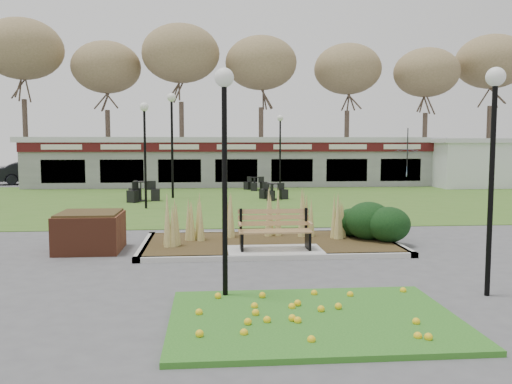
{
  "coord_description": "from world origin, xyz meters",
  "views": [
    {
      "loc": [
        -1.5,
        -12.21,
        2.63
      ],
      "look_at": [
        -0.29,
        2.0,
        1.31
      ],
      "focal_mm": 38.0,
      "sensor_mm": 36.0,
      "label": 1
    }
  ],
  "objects": [
    {
      "name": "ground",
      "position": [
        0.0,
        0.0,
        0.0
      ],
      "size": [
        100.0,
        100.0,
        0.0
      ],
      "primitive_type": "plane",
      "color": "#515154",
      "rests_on": "ground"
    },
    {
      "name": "lawn",
      "position": [
        0.0,
        12.0,
        0.01
      ],
      "size": [
        34.0,
        16.0,
        0.02
      ],
      "primitive_type": "cube",
      "color": "#3F6B22",
      "rests_on": "ground"
    },
    {
      "name": "flower_bed",
      "position": [
        0.0,
        -4.6,
        0.07
      ],
      "size": [
        4.2,
        3.0,
        0.16
      ],
      "color": "#286A1E",
      "rests_on": "ground"
    },
    {
      "name": "planting_bed",
      "position": [
        1.27,
        1.35,
        0.37
      ],
      "size": [
        6.75,
        3.4,
        1.27
      ],
      "color": "#362A15",
      "rests_on": "ground"
    },
    {
      "name": "park_bench",
      "position": [
        0.0,
        0.25,
        0.59
      ],
      "size": [
        1.7,
        0.66,
        0.93
      ],
      "color": "#A5734A",
      "rests_on": "ground"
    },
    {
      "name": "brick_planter",
      "position": [
        -4.4,
        1.0,
        0.48
      ],
      "size": [
        1.5,
        1.5,
        0.95
      ],
      "color": "brown",
      "rests_on": "ground"
    },
    {
      "name": "food_pavilion",
      "position": [
        0.0,
        19.96,
        1.48
      ],
      "size": [
        24.6,
        3.4,
        2.9
      ],
      "color": "gray",
      "rests_on": "ground"
    },
    {
      "name": "service_hut",
      "position": [
        13.5,
        18.0,
        1.45
      ],
      "size": [
        4.4,
        3.4,
        2.83
      ],
      "color": "silver",
      "rests_on": "ground"
    },
    {
      "name": "tree_backdrop",
      "position": [
        0.0,
        28.0,
        8.36
      ],
      "size": [
        47.24,
        5.24,
        10.36
      ],
      "color": "#47382B",
      "rests_on": "ground"
    },
    {
      "name": "lamp_post_near_left",
      "position": [
        3.22,
        -3.5,
        2.81
      ],
      "size": [
        0.32,
        0.32,
        3.86
      ],
      "color": "black",
      "rests_on": "ground"
    },
    {
      "name": "lamp_post_near_right",
      "position": [
        -1.26,
        -3.35,
        2.78
      ],
      "size": [
        0.32,
        0.32,
        3.82
      ],
      "color": "black",
      "rests_on": "ground"
    },
    {
      "name": "lamp_post_mid_left",
      "position": [
        -4.02,
        9.26,
        3.03
      ],
      "size": [
        0.34,
        0.34,
        4.15
      ],
      "color": "black",
      "rests_on": "ground"
    },
    {
      "name": "lamp_post_mid_right",
      "position": [
        -3.23,
        13.13,
        3.54
      ],
      "size": [
        0.4,
        0.4,
        4.86
      ],
      "color": "black",
      "rests_on": "ground"
    },
    {
      "name": "lamp_post_far_right",
      "position": [
        2.31,
        17.0,
        2.97
      ],
      "size": [
        0.34,
        0.34,
        4.08
      ],
      "color": "black",
      "rests_on": "ground"
    },
    {
      "name": "bistro_set_a",
      "position": [
        -4.55,
        11.96,
        0.31
      ],
      "size": [
        1.46,
        1.62,
        0.86
      ],
      "color": "black",
      "rests_on": "ground"
    },
    {
      "name": "bistro_set_b",
      "position": [
        0.94,
        17.0,
        0.25
      ],
      "size": [
        1.29,
        1.25,
        0.7
      ],
      "color": "black",
      "rests_on": "ground"
    },
    {
      "name": "bistro_set_c",
      "position": [
        1.35,
        12.11,
        0.26
      ],
      "size": [
        1.31,
        1.33,
        0.73
      ],
      "color": "black",
      "rests_on": "ground"
    },
    {
      "name": "patio_umbrella",
      "position": [
        9.79,
        18.0,
        1.47
      ],
      "size": [
        2.19,
        2.22,
        2.31
      ],
      "color": "black",
      "rests_on": "ground"
    },
    {
      "name": "car_black",
      "position": [
        -12.51,
        22.77,
        0.71
      ],
      "size": [
        4.55,
        2.87,
        1.41
      ],
      "primitive_type": "imported",
      "rotation": [
        0.0,
        0.0,
        1.92
      ],
      "color": "black",
      "rests_on": "ground"
    }
  ]
}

